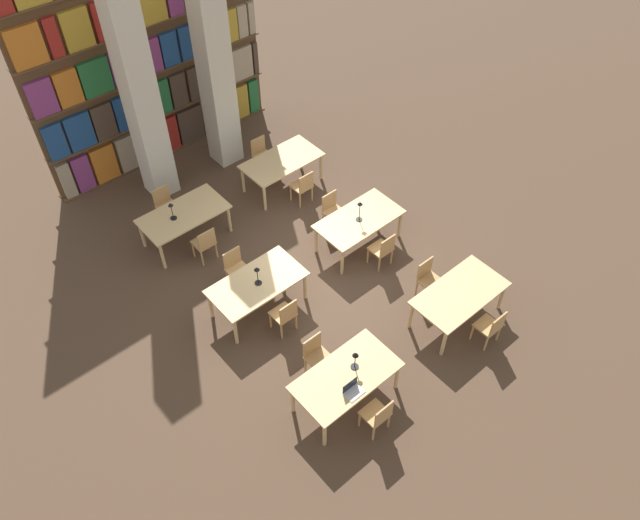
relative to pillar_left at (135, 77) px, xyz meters
The scene contains 27 objects.
ground_plane 5.41m from the pillar_left, 78.08° to the right, with size 40.00×40.00×0.00m, color #4C3828.
bookshelf_bank 1.56m from the pillar_left, 51.84° to the left, with size 5.84×0.35×5.50m.
pillar_left is the anchor object (origin of this frame).
pillar_center 1.86m from the pillar_left, ahead, with size 0.62×0.62×6.00m.
reading_table_0 7.40m from the pillar_left, 94.10° to the right, with size 1.85×0.99×0.76m.
chair_0 8.21m from the pillar_left, 93.64° to the right, with size 0.42×0.40×0.88m.
chair_1 6.74m from the pillar_left, 94.54° to the right, with size 0.42×0.40×0.88m.
desk_lamp_0 7.26m from the pillar_left, 92.31° to the right, with size 0.14×0.14×0.41m.
laptop 7.67m from the pillar_left, 94.93° to the right, with size 0.32×0.22×0.21m.
reading_table_1 7.81m from the pillar_left, 71.68° to the right, with size 1.85×0.99×0.76m.
chair_2 8.59m from the pillar_left, 73.31° to the right, with size 0.42×0.40×0.88m.
chair_3 7.18m from the pillar_left, 69.48° to the right, with size 0.42×0.40×0.88m.
reading_table_2 4.97m from the pillar_left, 95.28° to the right, with size 1.85×0.99×0.76m.
chair_4 5.75m from the pillar_left, 93.94° to the right, with size 0.42×0.40×0.88m.
chair_5 4.40m from the pillar_left, 95.64° to the right, with size 0.42×0.40×0.88m.
desk_lamp_1 4.83m from the pillar_left, 95.15° to the right, with size 0.14×0.14×0.45m.
reading_table_3 5.45m from the pillar_left, 62.38° to the right, with size 1.85×0.99×0.76m.
chair_6 6.15m from the pillar_left, 66.51° to the right, with size 0.42×0.40×0.88m.
chair_7 4.92m from the pillar_left, 58.04° to the right, with size 0.42×0.40×0.88m.
desk_lamp_2 5.29m from the pillar_left, 62.82° to the right, with size 0.14×0.14×0.50m.
reading_table_4 2.98m from the pillar_left, 103.46° to the right, with size 1.85×0.99×0.76m.
chair_8 3.64m from the pillar_left, 99.80° to the right, with size 0.42×0.40×0.88m.
chair_9 2.76m from the pillar_left, 113.50° to the right, with size 0.42×0.40×0.88m.
desk_lamp_3 2.75m from the pillar_left, 110.25° to the right, with size 0.14×0.14×0.43m.
reading_table_5 3.69m from the pillar_left, 37.82° to the right, with size 1.85×0.99×0.76m.
chair_10 4.23m from the pillar_left, 48.44° to the right, with size 0.42×0.40×0.88m.
chair_11 3.52m from the pillar_left, 23.51° to the right, with size 0.42×0.40×0.88m.
Camera 1 is at (-5.46, -6.60, 9.81)m, focal length 35.00 mm.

